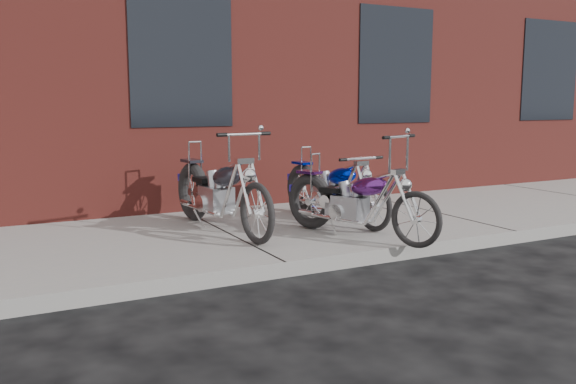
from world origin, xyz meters
TOP-DOWN VIEW (x-y plane):
  - ground at (0.00, 0.00)m, footprint 120.00×120.00m
  - sidewalk at (0.00, 1.50)m, footprint 22.00×3.00m
  - chopper_purple at (1.18, 0.61)m, footprint 0.81×1.95m
  - chopper_blue at (1.45, 1.52)m, footprint 0.50×2.05m
  - chopper_third at (-0.02, 1.63)m, footprint 0.56×2.29m

SIDE VIEW (x-z plane):
  - ground at x=0.00m, z-range 0.00..0.00m
  - sidewalk at x=0.00m, z-range 0.00..0.15m
  - chopper_purple at x=1.18m, z-range -0.05..1.09m
  - chopper_blue at x=1.45m, z-range 0.07..0.97m
  - chopper_third at x=-0.02m, z-range -0.02..1.14m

